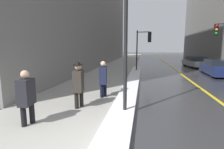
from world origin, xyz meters
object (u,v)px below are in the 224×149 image
Objects in this scene: lamp_post at (126,14)px; pedestrian_nearside at (26,95)px; traffic_light_near at (145,42)px; pedestrian_trailing at (103,77)px; parked_car_navy at (218,68)px; pedestrian_in_fedora at (79,83)px; traffic_light_far at (222,37)px; parked_car_silver at (196,62)px.

pedestrian_nearside is at bearing -153.19° from lamp_post.
traffic_light_near reaches higher than pedestrian_trailing.
traffic_light_near is at bearing 160.98° from pedestrian_trailing.
parked_car_navy is at bearing 56.09° from lamp_post.
pedestrian_in_fedora is at bearing 143.89° from pedestrian_nearside.
pedestrian_nearside is 0.98× the size of pedestrian_trailing.
traffic_light_far is 12.90m from pedestrian_in_fedora.
parked_car_silver is (7.54, 13.83, -0.32)m from pedestrian_trailing.
pedestrian_in_fedora is 0.39× the size of parked_car_silver.
pedestrian_in_fedora is at bearing 146.44° from parked_car_silver.
traffic_light_near is 9.13m from pedestrian_trailing.
parked_car_silver is (5.76, 5.06, -2.10)m from traffic_light_near.
traffic_light_near is 2.31× the size of pedestrian_trailing.
pedestrian_in_fedora is (-8.34, -9.61, -2.09)m from traffic_light_far.
lamp_post is 3.73m from pedestrian_nearside.
traffic_light_near is at bearing 157.24° from pedestrian_nearside.
traffic_light_far is at bearing 128.58° from pedestrian_trailing.
pedestrian_nearside is 0.92× the size of pedestrian_in_fedora.
pedestrian_in_fedora reaches higher than pedestrian_trailing.
traffic_light_near reaches higher than parked_car_navy.
traffic_light_near is 2.16× the size of pedestrian_in_fedora.
parked_car_silver is at bearing 143.82° from pedestrian_trailing.
pedestrian_trailing is at bearing -95.60° from traffic_light_near.
traffic_light_far reaches higher than traffic_light_near.
parked_car_silver is at bearing 144.50° from pedestrian_nearside.
pedestrian_nearside is at bearing 143.41° from parked_car_navy.
pedestrian_trailing is at bearing 147.59° from pedestrian_nearside.
traffic_light_far is at bearing 133.04° from pedestrian_nearside.
traffic_light_far is at bearing 131.45° from pedestrian_in_fedora.
pedestrian_in_fedora is 1.07× the size of pedestrian_trailing.
traffic_light_near is at bearing 159.60° from pedestrian_in_fedora.
pedestrian_nearside is 1.88m from pedestrian_in_fedora.
parked_car_silver is at bearing 3.37° from parked_car_navy.
traffic_light_far is at bearing 56.32° from lamp_post.
parked_car_silver is (-0.02, 6.14, -0.02)m from parked_car_navy.
traffic_light_far is 14.73m from pedestrian_nearside.
traffic_light_near is 2.35× the size of pedestrian_nearside.
traffic_light_far is at bearing 176.70° from parked_car_silver.
lamp_post is 10.64m from traffic_light_near.
pedestrian_trailing is (1.46, 3.16, 0.02)m from pedestrian_nearside.
lamp_post is at bearing 149.24° from parked_car_navy.
lamp_post reaches higher than pedestrian_nearside.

